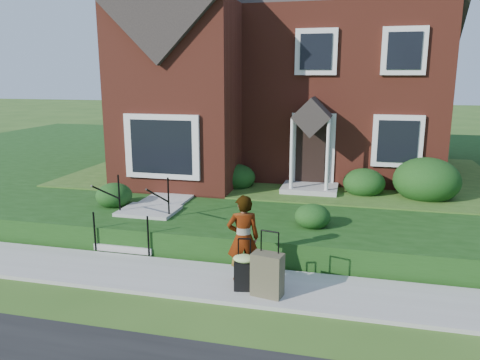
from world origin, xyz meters
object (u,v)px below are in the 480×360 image
(woman, at_px, (243,238))
(suitcase_black, at_px, (244,270))
(suitcase_olive, at_px, (267,275))
(front_steps, at_px, (141,223))

(woman, distance_m, suitcase_black, 0.63)
(suitcase_olive, bearing_deg, woman, 149.18)
(front_steps, relative_size, suitcase_olive, 1.69)
(front_steps, relative_size, suitcase_black, 2.05)
(suitcase_black, bearing_deg, woman, 95.59)
(woman, height_order, suitcase_black, woman)
(front_steps, bearing_deg, suitcase_black, -34.65)
(suitcase_olive, bearing_deg, suitcase_black, 177.12)
(front_steps, distance_m, suitcase_black, 3.73)
(suitcase_black, bearing_deg, suitcase_olive, -24.58)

